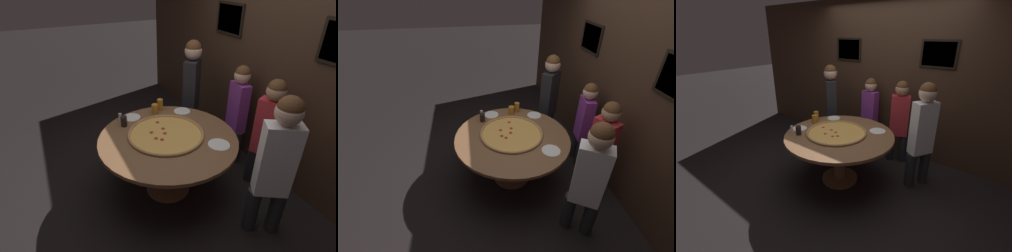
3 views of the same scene
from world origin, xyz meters
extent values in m
plane|color=black|center=(0.00, 0.00, 0.00)|extent=(24.00, 24.00, 0.00)
cube|color=#3D281C|center=(0.00, 1.35, 1.30)|extent=(6.40, 0.06, 2.60)
cube|color=black|center=(-0.80, 1.31, 1.75)|extent=(0.52, 0.02, 0.40)
cube|color=#936B5B|center=(-0.80, 1.30, 1.75)|extent=(0.46, 0.01, 0.34)
cube|color=black|center=(0.80, 1.31, 1.75)|extent=(0.52, 0.02, 0.40)
cube|color=#B2A893|center=(0.80, 1.30, 1.75)|extent=(0.46, 0.01, 0.34)
cylinder|color=brown|center=(0.00, 0.00, 0.72)|extent=(1.50, 1.50, 0.04)
cylinder|color=brown|center=(0.00, 0.00, 0.35)|extent=(0.16, 0.16, 0.70)
cylinder|color=brown|center=(0.00, 0.00, 0.02)|extent=(0.52, 0.52, 0.04)
cylinder|color=#E5A84C|center=(-0.05, 0.00, 0.75)|extent=(0.80, 0.80, 0.01)
torus|color=#B27F4C|center=(-0.05, 0.00, 0.76)|extent=(0.84, 0.84, 0.03)
cylinder|color=#A8281E|center=(-0.01, -0.14, 0.75)|extent=(0.04, 0.04, 0.00)
cylinder|color=#A8281E|center=(-0.16, 0.02, 0.75)|extent=(0.04, 0.04, 0.00)
cylinder|color=#A8281E|center=(-0.06, -0.01, 0.75)|extent=(0.04, 0.04, 0.00)
cylinder|color=#A8281E|center=(-0.14, -0.13, 0.75)|extent=(0.04, 0.04, 0.00)
cylinder|color=#A8281E|center=(-0.32, 0.02, 0.75)|extent=(0.04, 0.04, 0.00)
cylinder|color=#A8281E|center=(0.04, -0.09, 0.75)|extent=(0.04, 0.04, 0.00)
cylinder|color=#BC7A23|center=(-0.63, 0.20, 0.81)|extent=(0.07, 0.07, 0.14)
cylinder|color=black|center=(-0.44, -0.35, 0.80)|extent=(0.07, 0.07, 0.12)
cylinder|color=#BC7A23|center=(-0.56, 0.10, 0.80)|extent=(0.08, 0.08, 0.12)
cylinder|color=white|center=(0.37, 0.40, 0.74)|extent=(0.23, 0.23, 0.01)
cylinder|color=white|center=(-0.46, 0.43, 0.74)|extent=(0.21, 0.21, 0.01)
cylinder|color=white|center=(-0.59, -0.20, 0.74)|extent=(0.21, 0.21, 0.01)
cylinder|color=silver|center=(-0.57, -0.35, 0.78)|extent=(0.04, 0.04, 0.08)
cylinder|color=#B7B7BC|center=(-0.57, -0.35, 0.83)|extent=(0.04, 0.04, 0.01)
cylinder|color=#232328|center=(0.52, 1.06, 0.24)|extent=(0.16, 0.16, 0.47)
cylinder|color=#232328|center=(0.32, 0.98, 0.24)|extent=(0.16, 0.16, 0.47)
cube|color=red|center=(0.42, 1.02, 0.80)|extent=(0.32, 0.25, 0.66)
sphere|color=tan|center=(0.42, 1.02, 1.24)|extent=(0.20, 0.20, 0.20)
sphere|color=brown|center=(0.42, 1.02, 1.27)|extent=(0.19, 0.19, 0.19)
cylinder|color=#232328|center=(-0.71, 0.68, 0.27)|extent=(0.20, 0.20, 0.53)
cylinder|color=#232328|center=(-0.88, 0.85, 0.27)|extent=(0.20, 0.20, 0.53)
cube|color=#232328|center=(-0.80, 0.77, 0.90)|extent=(0.34, 0.35, 0.74)
sphere|color=beige|center=(-0.80, 0.77, 1.39)|extent=(0.23, 0.23, 0.23)
sphere|color=brown|center=(-0.80, 0.77, 1.43)|extent=(0.21, 0.21, 0.21)
cylinder|color=#232328|center=(-0.07, 1.08, 0.23)|extent=(0.14, 0.14, 0.46)
cylinder|color=#232328|center=(-0.28, 1.11, 0.23)|extent=(0.14, 0.14, 0.46)
cube|color=purple|center=(-0.17, 1.09, 0.78)|extent=(0.30, 0.19, 0.64)
sphere|color=beige|center=(-0.17, 1.09, 1.20)|extent=(0.20, 0.20, 0.20)
sphere|color=brown|center=(-0.17, 1.09, 1.24)|extent=(0.18, 0.18, 0.18)
cylinder|color=#232328|center=(1.00, 0.68, 0.26)|extent=(0.19, 0.19, 0.51)
cylinder|color=#232328|center=(0.88, 0.49, 0.26)|extent=(0.19, 0.19, 0.51)
cube|color=white|center=(0.94, 0.58, 0.87)|extent=(0.30, 0.35, 0.72)
sphere|color=beige|center=(0.94, 0.58, 1.34)|extent=(0.22, 0.22, 0.22)
sphere|color=brown|center=(0.94, 0.58, 1.38)|extent=(0.20, 0.20, 0.20)
camera|label=1|loc=(2.13, -1.06, 2.28)|focal=28.00mm
camera|label=2|loc=(2.32, -0.49, 2.50)|focal=24.00mm
camera|label=3|loc=(1.75, -2.21, 2.04)|focal=24.00mm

